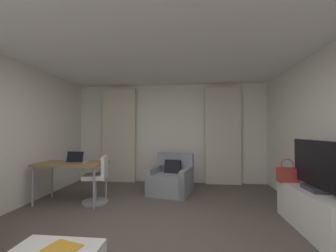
{
  "coord_description": "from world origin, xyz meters",
  "views": [
    {
      "loc": [
        0.51,
        -2.6,
        1.37
      ],
      "look_at": [
        0.11,
        1.38,
        1.46
      ],
      "focal_mm": 22.44,
      "sensor_mm": 36.0,
      "label": 1
    }
  ],
  "objects_px": {
    "desk": "(71,166)",
    "tv_flatscreen": "(314,167)",
    "desk_chair": "(98,182)",
    "laptop": "(77,160)",
    "handbag_primary": "(287,174)",
    "armchair": "(171,180)",
    "tv_console": "(316,212)",
    "magazine_open": "(62,248)"
  },
  "relations": [
    {
      "from": "desk",
      "to": "tv_flatscreen",
      "type": "distance_m",
      "value": 4.02
    },
    {
      "from": "handbag_primary",
      "to": "desk",
      "type": "bearing_deg",
      "value": 175.72
    },
    {
      "from": "armchair",
      "to": "tv_console",
      "type": "xyz_separation_m",
      "value": [
        2.09,
        -1.62,
        -0.0
      ]
    },
    {
      "from": "desk",
      "to": "tv_console",
      "type": "distance_m",
      "value": 4.04
    },
    {
      "from": "armchair",
      "to": "desk_chair",
      "type": "distance_m",
      "value": 1.56
    },
    {
      "from": "laptop",
      "to": "handbag_primary",
      "type": "bearing_deg",
      "value": -4.76
    },
    {
      "from": "tv_console",
      "to": "armchair",
      "type": "bearing_deg",
      "value": 142.28
    },
    {
      "from": "tv_flatscreen",
      "to": "handbag_primary",
      "type": "xyz_separation_m",
      "value": [
        -0.13,
        0.49,
        -0.2
      ]
    },
    {
      "from": "armchair",
      "to": "laptop",
      "type": "relative_size",
      "value": 3.19
    },
    {
      "from": "desk",
      "to": "tv_flatscreen",
      "type": "height_order",
      "value": "tv_flatscreen"
    },
    {
      "from": "armchair",
      "to": "desk_chair",
      "type": "height_order",
      "value": "desk_chair"
    },
    {
      "from": "magazine_open",
      "to": "laptop",
      "type": "bearing_deg",
      "value": 116.57
    },
    {
      "from": "desk_chair",
      "to": "tv_console",
      "type": "height_order",
      "value": "desk_chair"
    },
    {
      "from": "tv_flatscreen",
      "to": "laptop",
      "type": "bearing_deg",
      "value": 168.24
    },
    {
      "from": "desk_chair",
      "to": "laptop",
      "type": "distance_m",
      "value": 0.58
    },
    {
      "from": "laptop",
      "to": "desk_chair",
      "type": "bearing_deg",
      "value": -0.53
    },
    {
      "from": "armchair",
      "to": "tv_flatscreen",
      "type": "distance_m",
      "value": 2.7
    },
    {
      "from": "armchair",
      "to": "handbag_primary",
      "type": "bearing_deg",
      "value": -29.44
    },
    {
      "from": "armchair",
      "to": "tv_console",
      "type": "relative_size",
      "value": 0.76
    },
    {
      "from": "tv_flatscreen",
      "to": "tv_console",
      "type": "bearing_deg",
      "value": -90.0
    },
    {
      "from": "laptop",
      "to": "tv_flatscreen",
      "type": "distance_m",
      "value": 3.93
    },
    {
      "from": "laptop",
      "to": "handbag_primary",
      "type": "height_order",
      "value": "laptop"
    },
    {
      "from": "tv_flatscreen",
      "to": "handbag_primary",
      "type": "distance_m",
      "value": 0.55
    },
    {
      "from": "magazine_open",
      "to": "tv_flatscreen",
      "type": "relative_size",
      "value": 0.33
    },
    {
      "from": "armchair",
      "to": "laptop",
      "type": "xyz_separation_m",
      "value": [
        -1.75,
        -0.8,
        0.52
      ]
    },
    {
      "from": "desk",
      "to": "handbag_primary",
      "type": "relative_size",
      "value": 3.41
    },
    {
      "from": "laptop",
      "to": "magazine_open",
      "type": "xyz_separation_m",
      "value": [
        1.08,
        -2.16,
        -0.42
      ]
    },
    {
      "from": "desk_chair",
      "to": "tv_flatscreen",
      "type": "distance_m",
      "value": 3.55
    },
    {
      "from": "tv_console",
      "to": "desk",
      "type": "bearing_deg",
      "value": 168.58
    },
    {
      "from": "tv_console",
      "to": "tv_flatscreen",
      "type": "relative_size",
      "value": 1.38
    },
    {
      "from": "desk_chair",
      "to": "magazine_open",
      "type": "height_order",
      "value": "desk_chair"
    },
    {
      "from": "armchair",
      "to": "handbag_primary",
      "type": "xyz_separation_m",
      "value": [
        1.96,
        -1.11,
        0.39
      ]
    },
    {
      "from": "tv_flatscreen",
      "to": "handbag_primary",
      "type": "height_order",
      "value": "tv_flatscreen"
    },
    {
      "from": "desk_chair",
      "to": "tv_console",
      "type": "relative_size",
      "value": 0.65
    },
    {
      "from": "laptop",
      "to": "tv_flatscreen",
      "type": "xyz_separation_m",
      "value": [
        3.84,
        -0.8,
        0.07
      ]
    },
    {
      "from": "magazine_open",
      "to": "handbag_primary",
      "type": "bearing_deg",
      "value": 35.16
    },
    {
      "from": "handbag_primary",
      "to": "tv_console",
      "type": "bearing_deg",
      "value": -75.7
    },
    {
      "from": "armchair",
      "to": "desk",
      "type": "relative_size",
      "value": 0.82
    },
    {
      "from": "tv_flatscreen",
      "to": "desk",
      "type": "bearing_deg",
      "value": 168.86
    },
    {
      "from": "laptop",
      "to": "tv_console",
      "type": "height_order",
      "value": "laptop"
    },
    {
      "from": "desk_chair",
      "to": "laptop",
      "type": "height_order",
      "value": "laptop"
    },
    {
      "from": "tv_console",
      "to": "tv_flatscreen",
      "type": "height_order",
      "value": "tv_flatscreen"
    }
  ]
}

